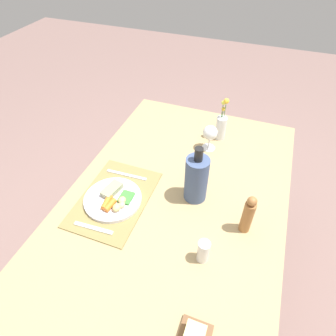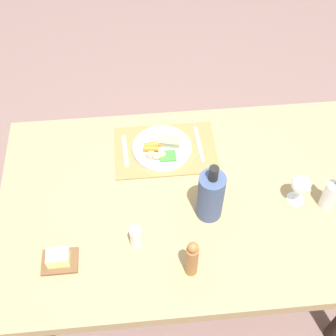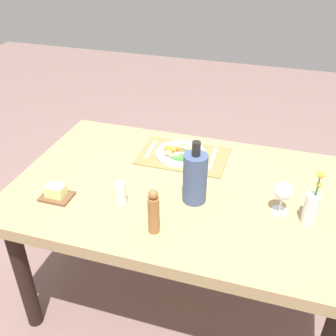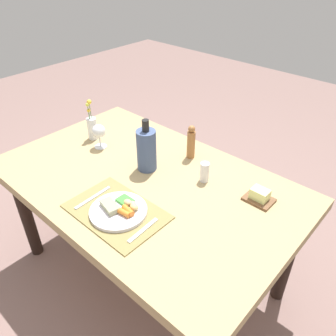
{
  "view_description": "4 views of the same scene",
  "coord_description": "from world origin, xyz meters",
  "px_view_note": "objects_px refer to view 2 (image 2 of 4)",
  "views": [
    {
      "loc": [
        0.78,
        0.26,
        1.7
      ],
      "look_at": [
        -0.08,
        -0.06,
        0.82
      ],
      "focal_mm": 30.69,
      "sensor_mm": 36.0,
      "label": 1
    },
    {
      "loc": [
        0.18,
        1.0,
        2.21
      ],
      "look_at": [
        0.08,
        -0.08,
        0.8
      ],
      "focal_mm": 48.5,
      "sensor_mm": 36.0,
      "label": 2
    },
    {
      "loc": [
        -0.35,
        1.4,
        1.74
      ],
      "look_at": [
        0.08,
        -0.01,
        0.79
      ],
      "focal_mm": 42.55,
      "sensor_mm": 36.0,
      "label": 3
    },
    {
      "loc": [
        0.99,
        -0.92,
        1.71
      ],
      "look_at": [
        0.07,
        0.09,
        0.77
      ],
      "focal_mm": 35.97,
      "sensor_mm": 36.0,
      "label": 4
    }
  ],
  "objects_px": {
    "knife": "(125,151)",
    "wine_glass": "(301,185)",
    "butter_dish": "(59,259)",
    "dining_table": "(190,208)",
    "flower_vase": "(331,193)",
    "fork": "(199,144)",
    "cooler_bottle": "(211,196)",
    "pepper_mill": "(192,259)",
    "salt_shaker": "(136,237)",
    "dinner_plate": "(162,148)"
  },
  "relations": [
    {
      "from": "dining_table",
      "to": "pepper_mill",
      "type": "bearing_deg",
      "value": 83.06
    },
    {
      "from": "flower_vase",
      "to": "pepper_mill",
      "type": "bearing_deg",
      "value": 22.1
    },
    {
      "from": "knife",
      "to": "pepper_mill",
      "type": "relative_size",
      "value": 0.89
    },
    {
      "from": "knife",
      "to": "wine_glass",
      "type": "xyz_separation_m",
      "value": [
        -0.66,
        0.31,
        0.09
      ]
    },
    {
      "from": "butter_dish",
      "to": "wine_glass",
      "type": "distance_m",
      "value": 0.94
    },
    {
      "from": "dining_table",
      "to": "knife",
      "type": "xyz_separation_m",
      "value": [
        0.25,
        -0.26,
        0.09
      ]
    },
    {
      "from": "knife",
      "to": "cooler_bottle",
      "type": "bearing_deg",
      "value": 129.78
    },
    {
      "from": "pepper_mill",
      "to": "salt_shaker",
      "type": "distance_m",
      "value": 0.23
    },
    {
      "from": "pepper_mill",
      "to": "flower_vase",
      "type": "distance_m",
      "value": 0.61
    },
    {
      "from": "fork",
      "to": "knife",
      "type": "distance_m",
      "value": 0.32
    },
    {
      "from": "flower_vase",
      "to": "wine_glass",
      "type": "xyz_separation_m",
      "value": [
        0.11,
        -0.04,
        0.02
      ]
    },
    {
      "from": "butter_dish",
      "to": "wine_glass",
      "type": "xyz_separation_m",
      "value": [
        -0.92,
        -0.19,
        0.07
      ]
    },
    {
      "from": "butter_dish",
      "to": "cooler_bottle",
      "type": "distance_m",
      "value": 0.59
    },
    {
      "from": "knife",
      "to": "pepper_mill",
      "type": "distance_m",
      "value": 0.62
    },
    {
      "from": "dinner_plate",
      "to": "cooler_bottle",
      "type": "bearing_deg",
      "value": 115.23
    },
    {
      "from": "cooler_bottle",
      "to": "wine_glass",
      "type": "bearing_deg",
      "value": -175.65
    },
    {
      "from": "wine_glass",
      "to": "flower_vase",
      "type": "bearing_deg",
      "value": 162.45
    },
    {
      "from": "fork",
      "to": "butter_dish",
      "type": "xyz_separation_m",
      "value": [
        0.57,
        0.5,
        0.02
      ]
    },
    {
      "from": "dinner_plate",
      "to": "cooler_bottle",
      "type": "relative_size",
      "value": 0.9
    },
    {
      "from": "pepper_mill",
      "to": "salt_shaker",
      "type": "height_order",
      "value": "pepper_mill"
    },
    {
      "from": "knife",
      "to": "pepper_mill",
      "type": "xyz_separation_m",
      "value": [
        -0.21,
        0.57,
        0.08
      ]
    },
    {
      "from": "fork",
      "to": "knife",
      "type": "xyz_separation_m",
      "value": [
        0.32,
        0.01,
        0.0
      ]
    },
    {
      "from": "dining_table",
      "to": "fork",
      "type": "bearing_deg",
      "value": -104.62
    },
    {
      "from": "fork",
      "to": "flower_vase",
      "type": "xyz_separation_m",
      "value": [
        -0.45,
        0.35,
        0.07
      ]
    },
    {
      "from": "knife",
      "to": "wine_glass",
      "type": "bearing_deg",
      "value": 151.96
    },
    {
      "from": "flower_vase",
      "to": "cooler_bottle",
      "type": "bearing_deg",
      "value": -1.03
    },
    {
      "from": "wine_glass",
      "to": "pepper_mill",
      "type": "bearing_deg",
      "value": 30.29
    },
    {
      "from": "fork",
      "to": "flower_vase",
      "type": "bearing_deg",
      "value": 139.7
    },
    {
      "from": "dining_table",
      "to": "cooler_bottle",
      "type": "xyz_separation_m",
      "value": [
        -0.06,
        0.08,
        0.19
      ]
    },
    {
      "from": "knife",
      "to": "butter_dish",
      "type": "bearing_deg",
      "value": 59.91
    },
    {
      "from": "fork",
      "to": "knife",
      "type": "relative_size",
      "value": 1.19
    },
    {
      "from": "dining_table",
      "to": "cooler_bottle",
      "type": "bearing_deg",
      "value": 128.08
    },
    {
      "from": "dining_table",
      "to": "dinner_plate",
      "type": "bearing_deg",
      "value": -69.46
    },
    {
      "from": "flower_vase",
      "to": "fork",
      "type": "bearing_deg",
      "value": -37.84
    },
    {
      "from": "dinner_plate",
      "to": "knife",
      "type": "relative_size",
      "value": 1.48
    },
    {
      "from": "dinner_plate",
      "to": "flower_vase",
      "type": "height_order",
      "value": "flower_vase"
    },
    {
      "from": "flower_vase",
      "to": "salt_shaker",
      "type": "distance_m",
      "value": 0.76
    },
    {
      "from": "fork",
      "to": "pepper_mill",
      "type": "xyz_separation_m",
      "value": [
        0.11,
        0.58,
        0.08
      ]
    },
    {
      "from": "pepper_mill",
      "to": "flower_vase",
      "type": "xyz_separation_m",
      "value": [
        -0.56,
        -0.23,
        -0.01
      ]
    },
    {
      "from": "salt_shaker",
      "to": "cooler_bottle",
      "type": "height_order",
      "value": "cooler_bottle"
    },
    {
      "from": "butter_dish",
      "to": "flower_vase",
      "type": "distance_m",
      "value": 1.04
    },
    {
      "from": "dining_table",
      "to": "wine_glass",
      "type": "relative_size",
      "value": 10.85
    },
    {
      "from": "wine_glass",
      "to": "cooler_bottle",
      "type": "bearing_deg",
      "value": 4.35
    },
    {
      "from": "dinner_plate",
      "to": "knife",
      "type": "bearing_deg",
      "value": -3.0
    },
    {
      "from": "dinner_plate",
      "to": "flower_vase",
      "type": "bearing_deg",
      "value": 151.48
    },
    {
      "from": "pepper_mill",
      "to": "cooler_bottle",
      "type": "height_order",
      "value": "cooler_bottle"
    },
    {
      "from": "dining_table",
      "to": "butter_dish",
      "type": "distance_m",
      "value": 0.57
    },
    {
      "from": "butter_dish",
      "to": "salt_shaker",
      "type": "height_order",
      "value": "salt_shaker"
    },
    {
      "from": "fork",
      "to": "cooler_bottle",
      "type": "relative_size",
      "value": 0.73
    },
    {
      "from": "salt_shaker",
      "to": "dinner_plate",
      "type": "bearing_deg",
      "value": -106.54
    }
  ]
}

